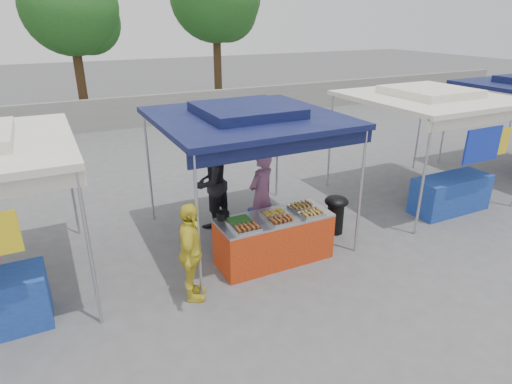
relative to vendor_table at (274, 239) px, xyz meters
name	(u,v)px	position (x,y,z in m)	size (l,w,h in m)	color
ground_plane	(271,257)	(0.00, 0.10, -0.43)	(80.00, 80.00, 0.00)	#555557
back_wall	(137,112)	(0.00, 11.10, 0.17)	(40.00, 0.25, 1.20)	slate
main_canopy	(247,117)	(0.00, 1.07, 1.94)	(3.20, 3.20, 2.57)	#B1B1B8
neighbor_stall_right	(438,135)	(4.50, 0.67, 1.18)	(3.20, 3.20, 2.57)	#B1B1B8
tree_1	(74,11)	(-1.55, 13.00, 3.79)	(3.63, 3.59, 6.16)	#3D2A17
tree_2	(218,0)	(4.52, 13.52, 4.29)	(4.01, 4.01, 6.89)	#3D2A17
vendor_table	(274,239)	(0.00, 0.00, 0.00)	(2.00, 0.80, 0.85)	#B73210
food_tray_fl	(247,228)	(-0.64, -0.24, 0.46)	(0.42, 0.30, 0.07)	#BDBDC1
food_tray_fm	(282,220)	(0.01, -0.24, 0.46)	(0.42, 0.30, 0.07)	#BDBDC1
food_tray_fr	(312,214)	(0.60, -0.24, 0.46)	(0.42, 0.30, 0.07)	#BDBDC1
food_tray_bl	(239,221)	(-0.63, 0.06, 0.46)	(0.42, 0.30, 0.07)	#BDBDC1
food_tray_bm	(274,213)	(0.03, 0.06, 0.46)	(0.42, 0.30, 0.07)	#BDBDC1
food_tray_br	(301,206)	(0.61, 0.10, 0.46)	(0.42, 0.30, 0.07)	#BDBDC1
cooking_pot	(223,215)	(-0.82, 0.32, 0.49)	(0.22, 0.22, 0.13)	black
skewer_cup	(272,218)	(-0.09, -0.09, 0.47)	(0.07, 0.07, 0.09)	#B1B1B8
wok_burner	(336,211)	(1.60, 0.37, 0.04)	(0.47, 0.47, 0.79)	black
crate_left	(237,240)	(-0.41, 0.66, -0.26)	(0.56, 0.39, 0.33)	#122B99
crate_right	(264,231)	(0.20, 0.76, -0.26)	(0.54, 0.38, 0.32)	#122B99
crate_stacked	(264,217)	(0.20, 0.76, 0.06)	(0.52, 0.37, 0.31)	#122B99
vendor_woman	(261,195)	(0.23, 0.92, 0.44)	(0.63, 0.41, 1.73)	#825274
helper_man	(210,183)	(-0.48, 1.82, 0.50)	(0.90, 0.70, 1.86)	black
customer_person	(191,253)	(-1.64, -0.42, 0.36)	(0.92, 0.38, 1.57)	gold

